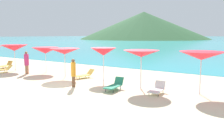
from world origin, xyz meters
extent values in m
cube|color=beige|center=(0.00, 10.00, -0.15)|extent=(50.00, 100.00, 0.30)
cone|color=#2D5B33|center=(-55.78, 136.82, 9.62)|extent=(90.40, 90.40, 19.24)
cylinder|color=silver|center=(-7.62, 2.08, 1.07)|extent=(0.05, 0.05, 2.13)
cone|color=red|center=(-7.62, 2.08, 2.00)|extent=(2.44, 2.44, 0.54)
sphere|color=silver|center=(-7.62, 2.08, 2.16)|extent=(0.07, 0.07, 0.07)
cylinder|color=silver|center=(-4.50, 2.82, 0.99)|extent=(0.04, 0.04, 1.97)
cone|color=red|center=(-4.50, 2.82, 1.84)|extent=(2.31, 2.31, 0.53)
sphere|color=silver|center=(-4.50, 2.82, 2.00)|extent=(0.07, 0.07, 0.07)
cylinder|color=silver|center=(-1.59, 2.06, 1.02)|extent=(0.06, 0.06, 2.04)
cone|color=red|center=(-1.59, 2.06, 1.93)|extent=(2.42, 2.42, 0.43)
sphere|color=silver|center=(-1.59, 2.06, 2.07)|extent=(0.07, 0.07, 0.07)
cylinder|color=silver|center=(1.53, 2.54, 1.07)|extent=(0.06, 0.06, 2.14)
cone|color=red|center=(1.53, 2.54, 2.00)|extent=(1.89, 1.89, 0.53)
sphere|color=silver|center=(1.53, 2.54, 2.17)|extent=(0.07, 0.07, 0.07)
cylinder|color=silver|center=(4.63, 1.86, 1.08)|extent=(0.06, 0.06, 2.16)
cone|color=red|center=(4.63, 1.86, 2.06)|extent=(2.29, 2.29, 0.40)
sphere|color=silver|center=(4.63, 1.86, 2.19)|extent=(0.07, 0.07, 0.07)
cylinder|color=silver|center=(7.80, 2.39, 1.08)|extent=(0.05, 0.05, 2.17)
cone|color=red|center=(7.80, 2.39, 2.05)|extent=(2.51, 2.51, 0.44)
sphere|color=silver|center=(7.80, 2.39, 2.20)|extent=(0.07, 0.07, 0.07)
cube|color=#D8BF4C|center=(-7.56, 0.66, 0.23)|extent=(0.79, 1.15, 0.05)
cube|color=#D8BF4C|center=(-7.40, 1.36, 0.40)|extent=(0.62, 0.52, 0.38)
cylinder|color=#333338|center=(-7.71, 1.12, 0.10)|extent=(0.04, 0.04, 0.20)
cylinder|color=#333338|center=(-7.23, 1.02, 0.10)|extent=(0.04, 0.04, 0.20)
cube|color=#268C66|center=(3.52, 0.56, 0.24)|extent=(0.62, 1.28, 0.05)
cube|color=#268C66|center=(3.49, 1.29, 0.45)|extent=(0.55, 0.29, 0.43)
cylinder|color=#333338|center=(3.30, 0.14, 0.11)|extent=(0.04, 0.04, 0.22)
cylinder|color=#333338|center=(3.78, 0.17, 0.11)|extent=(0.04, 0.04, 0.22)
cylinder|color=#333338|center=(3.26, 1.02, 0.11)|extent=(0.04, 0.04, 0.22)
cylinder|color=#333338|center=(3.74, 1.05, 0.11)|extent=(0.04, 0.04, 0.22)
cube|color=white|center=(5.84, 1.15, 0.19)|extent=(0.62, 1.13, 0.05)
cube|color=white|center=(5.82, 1.81, 0.39)|extent=(0.57, 0.27, 0.42)
cylinder|color=#333338|center=(5.60, 0.80, 0.08)|extent=(0.04, 0.04, 0.17)
cylinder|color=#333338|center=(6.10, 0.81, 0.08)|extent=(0.04, 0.04, 0.17)
cylinder|color=#333338|center=(5.58, 1.58, 0.08)|extent=(0.04, 0.04, 0.17)
cylinder|color=#333338|center=(6.08, 1.59, 0.08)|extent=(0.04, 0.04, 0.17)
cube|color=#D8BF4C|center=(-9.80, 2.38, 0.20)|extent=(0.85, 1.34, 0.05)
cube|color=#D8BF4C|center=(-10.01, 3.11, 0.39)|extent=(0.57, 0.44, 0.41)
cylinder|color=#333338|center=(-9.48, 2.06, 0.09)|extent=(0.04, 0.04, 0.18)
cylinder|color=#333338|center=(-10.15, 2.77, 0.09)|extent=(0.04, 0.04, 0.18)
cylinder|color=#333338|center=(-9.71, 2.90, 0.09)|extent=(0.04, 0.04, 0.18)
cube|color=#D8BF4C|center=(-0.29, 2.45, 0.20)|extent=(0.82, 1.26, 0.05)
cube|color=#D8BF4C|center=(-0.08, 3.17, 0.38)|extent=(0.59, 0.51, 0.40)
cylinder|color=#333338|center=(-0.60, 2.16, 0.09)|extent=(0.04, 0.04, 0.17)
cylinder|color=#333338|center=(-0.17, 2.04, 0.09)|extent=(0.04, 0.04, 0.17)
cylinder|color=#333338|center=(-0.38, 2.94, 0.09)|extent=(0.04, 0.04, 0.17)
cylinder|color=#333338|center=(0.05, 2.82, 0.09)|extent=(0.04, 0.04, 0.17)
cylinder|color=brown|center=(1.02, 0.08, 0.33)|extent=(0.21, 0.21, 0.66)
cylinder|color=orange|center=(1.02, 0.08, 1.08)|extent=(0.28, 0.28, 0.85)
sphere|color=brown|center=(1.02, 0.08, 1.60)|extent=(0.21, 0.21, 0.21)
cylinder|color=#A3704C|center=(-5.24, 1.49, 0.35)|extent=(0.27, 0.27, 0.70)
cylinder|color=#D83372|center=(-5.24, 1.49, 1.15)|extent=(0.36, 0.36, 0.91)
sphere|color=#A3704C|center=(-5.24, 1.49, 1.71)|extent=(0.23, 0.23, 0.23)
camera|label=1|loc=(9.97, -9.79, 3.14)|focal=35.56mm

